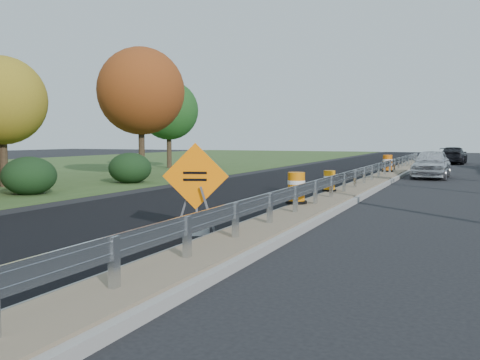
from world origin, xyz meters
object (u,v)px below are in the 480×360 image
at_px(barrel_median_far, 387,164).
at_px(car_dark_far, 453,155).
at_px(caution_sign, 196,211).
at_px(barrel_median_near, 296,189).
at_px(barrel_median_mid, 329,181).
at_px(car_silver, 431,164).

bearing_deg(barrel_median_far, car_dark_far, 79.33).
xyz_separation_m(caution_sign, barrel_median_near, (0.95, 4.72, 0.15)).
relative_size(barrel_median_near, barrel_median_mid, 1.23).
bearing_deg(barrel_median_near, caution_sign, -101.32).
xyz_separation_m(barrel_median_mid, barrel_median_far, (0.31, 12.74, 0.10)).
bearing_deg(barrel_median_far, car_silver, -21.96).
distance_m(barrel_median_mid, barrel_median_far, 12.75).
bearing_deg(caution_sign, barrel_median_far, 67.19).
xyz_separation_m(caution_sign, barrel_median_far, (1.26, 21.58, 0.17)).
bearing_deg(barrel_median_near, barrel_median_far, 88.93).
relative_size(caution_sign, car_dark_far, 0.43).
bearing_deg(barrel_median_far, barrel_median_near, -91.07).
relative_size(barrel_median_near, barrel_median_far, 0.96).
bearing_deg(caution_sign, car_silver, 60.11).
bearing_deg(car_dark_far, barrel_median_mid, 86.14).
height_order(barrel_median_near, car_dark_far, car_dark_far).
bearing_deg(barrel_median_mid, barrel_median_near, -90.00).
relative_size(barrel_median_near, car_silver, 0.20).
height_order(barrel_median_near, barrel_median_far, barrel_median_far).
bearing_deg(car_silver, car_dark_far, 89.50).
xyz_separation_m(barrel_median_mid, car_dark_far, (3.43, 29.26, 0.12)).
bearing_deg(barrel_median_mid, car_dark_far, 83.32).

